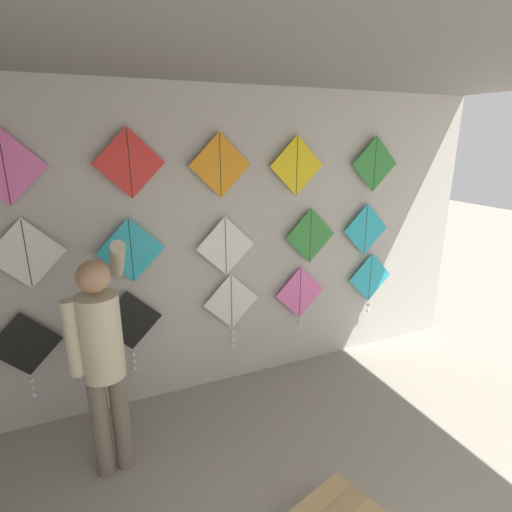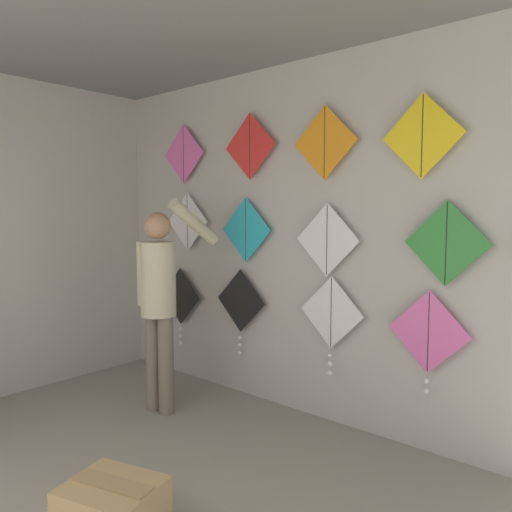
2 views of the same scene
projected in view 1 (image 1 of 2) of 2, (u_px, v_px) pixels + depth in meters
The scene contains 18 objects.
back_panel at pixel (220, 246), 3.70m from camera, with size 5.65×0.06×2.80m, color #BCB7AD.
ceiling_slab at pixel (356, 24), 1.65m from camera, with size 5.65×4.48×0.04m, color gray.
shopkeeper at pixel (102, 351), 2.71m from camera, with size 0.44×0.62×1.73m.
kite_0 at pixel (26, 349), 3.16m from camera, with size 0.55×0.04×0.76m.
kite_1 at pixel (130, 325), 3.46m from camera, with size 0.55×0.04×0.76m.
kite_2 at pixel (231, 305), 3.81m from camera, with size 0.55×0.04×0.76m.
kite_3 at pixel (300, 295), 4.10m from camera, with size 0.55×0.04×0.69m.
kite_4 at pixel (370, 280), 4.42m from camera, with size 0.55×0.04×0.69m.
kite_5 at pixel (27, 254), 2.99m from camera, with size 0.55×0.01×0.55m.
kite_6 at pixel (131, 251), 3.29m from camera, with size 0.55×0.01×0.55m.
kite_7 at pixel (226, 246), 3.62m from camera, with size 0.55×0.01×0.55m.
kite_8 at pixel (310, 236), 3.96m from camera, with size 0.55×0.01×0.55m.
kite_9 at pixel (366, 230), 4.21m from camera, with size 0.55×0.01×0.55m.
kite_10 at pixel (4, 167), 2.79m from camera, with size 0.55×0.01×0.55m.
kite_11 at pixel (129, 163), 3.11m from camera, with size 0.55×0.01×0.55m.
kite_12 at pixel (220, 165), 3.40m from camera, with size 0.55×0.01×0.55m.
kite_13 at pixel (297, 166), 3.69m from camera, with size 0.55×0.01×0.55m.
kite_14 at pixel (375, 164), 4.04m from camera, with size 0.55×0.01×0.55m.
Camera 1 is at (-1.12, 0.31, 2.38)m, focal length 28.00 mm.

